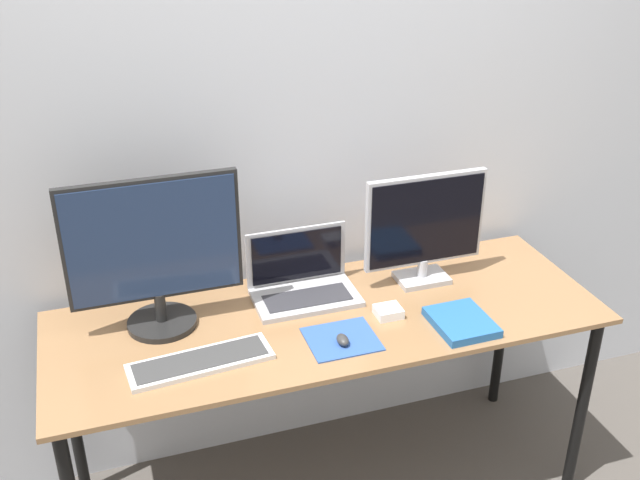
{
  "coord_description": "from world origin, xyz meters",
  "views": [
    {
      "loc": [
        -0.68,
        -1.66,
        2.13
      ],
      "look_at": [
        -0.01,
        0.37,
        1.04
      ],
      "focal_mm": 42.0,
      "sensor_mm": 36.0,
      "label": 1
    }
  ],
  "objects": [
    {
      "name": "mousepad",
      "position": [
        -0.01,
        0.18,
        0.78
      ],
      "size": [
        0.22,
        0.2,
        0.0
      ],
      "color": "#2D519E",
      "rests_on": "desk"
    },
    {
      "name": "power_brick",
      "position": [
        0.19,
        0.26,
        0.79
      ],
      "size": [
        0.09,
        0.08,
        0.03
      ],
      "color": "white",
      "rests_on": "desk"
    },
    {
      "name": "book",
      "position": [
        0.39,
        0.13,
        0.79
      ],
      "size": [
        0.18,
        0.22,
        0.03
      ],
      "color": "#235B9E",
      "rests_on": "desk"
    },
    {
      "name": "wall_back",
      "position": [
        0.0,
        0.71,
        1.25
      ],
      "size": [
        7.0,
        0.05,
        2.5
      ],
      "color": "silver",
      "rests_on": "ground_plane"
    },
    {
      "name": "keyboard",
      "position": [
        -0.45,
        0.19,
        0.79
      ],
      "size": [
        0.44,
        0.17,
        0.02
      ],
      "color": "silver",
      "rests_on": "desk"
    },
    {
      "name": "desk",
      "position": [
        0.0,
        0.32,
        0.69
      ],
      "size": [
        1.83,
        0.65,
        0.78
      ],
      "color": "olive",
      "rests_on": "ground_plane"
    },
    {
      "name": "monitor_right",
      "position": [
        0.39,
        0.44,
        0.99
      ],
      "size": [
        0.44,
        0.13,
        0.4
      ],
      "color": "#B2B2B7",
      "rests_on": "desk"
    },
    {
      "name": "laptop",
      "position": [
        -0.04,
        0.48,
        0.83
      ],
      "size": [
        0.36,
        0.22,
        0.22
      ],
      "color": "#ADADB2",
      "rests_on": "desk"
    },
    {
      "name": "mouse",
      "position": [
        -0.01,
        0.15,
        0.8
      ],
      "size": [
        0.04,
        0.06,
        0.03
      ],
      "color": "#333333",
      "rests_on": "mousepad"
    },
    {
      "name": "monitor_left",
      "position": [
        -0.53,
        0.44,
        1.04
      ],
      "size": [
        0.54,
        0.22,
        0.51
      ],
      "color": "black",
      "rests_on": "desk"
    }
  ]
}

